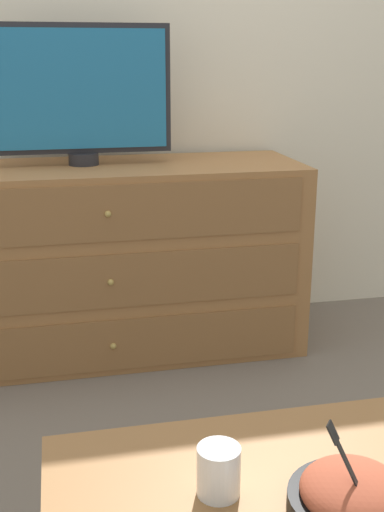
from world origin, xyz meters
TOP-DOWN VIEW (x-y plane):
  - ground_plane at (0.00, 0.00)m, footprint 12.00×12.00m
  - wall_back at (0.00, 0.03)m, footprint 12.00×0.05m
  - dresser at (-0.12, -0.30)m, footprint 1.61×0.56m
  - tv at (-0.19, -0.26)m, footprint 0.70×0.12m
  - takeout_bowl at (0.17, -1.99)m, footprint 0.23×0.23m
  - drink_cup at (-0.04, -1.89)m, footprint 0.08×0.08m

SIDE VIEW (x-z plane):
  - ground_plane at x=0.00m, z-range 0.00..0.00m
  - dresser at x=-0.12m, z-range 0.00..0.78m
  - takeout_bowl at x=0.17m, z-range 0.38..0.56m
  - drink_cup at x=-0.04m, z-range 0.43..0.53m
  - tv at x=-0.19m, z-range 0.80..1.33m
  - wall_back at x=0.00m, z-range 0.00..2.60m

